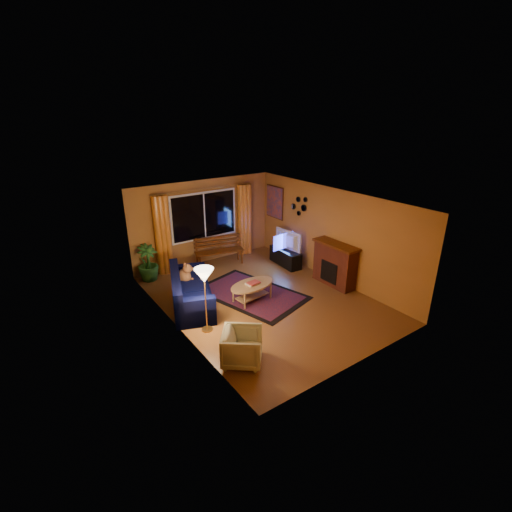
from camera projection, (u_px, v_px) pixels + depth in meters
floor at (263, 299)px, 9.19m from camera, size 4.50×6.00×0.02m
ceiling at (264, 199)px, 8.24m from camera, size 4.50×6.00×0.02m
wall_back at (204, 222)px, 11.00m from camera, size 4.50×0.02×2.50m
wall_left at (173, 275)px, 7.51m from camera, size 0.02×6.00×2.50m
wall_right at (331, 234)px, 9.92m from camera, size 0.02×6.00×2.50m
window at (204, 216)px, 10.88m from camera, size 2.00×0.02×1.30m
curtain_rod at (204, 189)px, 10.55m from camera, size 3.20×0.03×0.03m
curtain_left at (163, 236)px, 10.23m from camera, size 0.36×0.36×2.24m
curtain_right at (244, 220)px, 11.67m from camera, size 0.36×0.36×2.24m
bench at (220, 258)px, 11.10m from camera, size 1.50×0.72×0.43m
potted_plant at (148, 263)px, 10.02m from camera, size 0.71×0.71×1.01m
sofa at (191, 290)px, 8.74m from camera, size 1.55×2.24×0.84m
dog at (184, 274)px, 9.04m from camera, size 0.36×0.44×0.43m
armchair at (242, 345)px, 6.78m from camera, size 0.96×0.97×0.73m
floor_lamp at (206, 301)px, 7.64m from camera, size 0.26×0.26×1.42m
rug at (251, 294)px, 9.42m from camera, size 2.34×3.02×0.02m
coffee_table at (252, 292)px, 9.04m from camera, size 1.34×1.34×0.44m
tv_console at (285, 257)px, 11.10m from camera, size 0.47×1.18×0.48m
television at (286, 241)px, 10.90m from camera, size 0.24×1.01×0.58m
fireplace at (335, 265)px, 9.76m from camera, size 0.40×1.20×1.10m
mirror_cluster at (299, 205)px, 10.67m from camera, size 0.06×0.60×0.56m
painting at (275, 202)px, 11.61m from camera, size 0.04×0.76×0.96m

